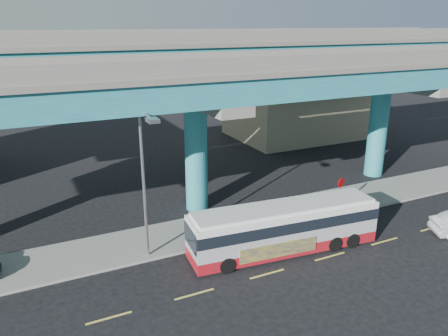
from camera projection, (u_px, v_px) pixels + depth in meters
name	position (u px, v px, depth m)	size (l,w,h in m)	color
ground	(264.00, 271.00, 22.48)	(120.00, 120.00, 0.00)	black
sidewalk	(219.00, 227.00, 27.15)	(70.00, 4.00, 0.15)	gray
lane_markings	(267.00, 274.00, 22.22)	(58.00, 0.12, 0.01)	#D8C64C
viaduct	(194.00, 73.00, 27.35)	(52.00, 12.40, 11.70)	#236886
building_beige	(298.00, 105.00, 48.42)	(14.00, 10.23, 7.00)	tan
transit_bus	(284.00, 226.00, 24.01)	(10.93, 3.30, 2.76)	maroon
street_lamp	(146.00, 166.00, 21.62)	(0.50, 2.64, 8.16)	gray
stop_sign	(341.00, 187.00, 28.92)	(0.68, 0.22, 2.32)	gray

